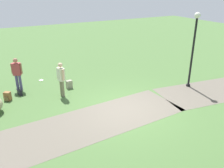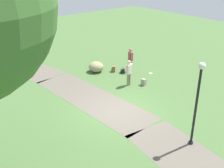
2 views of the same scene
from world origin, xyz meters
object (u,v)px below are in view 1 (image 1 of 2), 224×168
object	(u,v)px
man_near_boulder	(61,77)
frisbee_on_grass	(41,80)
handbag_on_grass	(20,92)
spare_backpack_on_lawn	(69,84)
lamp_post	(194,43)
woman_with_handbag	(17,72)
backpack_by_boulder	(7,96)

from	to	relation	value
man_near_boulder	frisbee_on_grass	world-z (taller)	man_near_boulder
handbag_on_grass	spare_backpack_on_lawn	world-z (taller)	spare_backpack_on_lawn
spare_backpack_on_lawn	handbag_on_grass	bearing A→B (deg)	-7.65
frisbee_on_grass	man_near_boulder	bearing A→B (deg)	100.27
man_near_boulder	spare_backpack_on_lawn	world-z (taller)	man_near_boulder
lamp_post	frisbee_on_grass	world-z (taller)	lamp_post
lamp_post	spare_backpack_on_lawn	size ratio (longest dim) A/B	9.10
man_near_boulder	handbag_on_grass	bearing A→B (deg)	-30.90
spare_backpack_on_lawn	frisbee_on_grass	bearing A→B (deg)	-59.32
lamp_post	woman_with_handbag	bearing A→B (deg)	-25.04
man_near_boulder	spare_backpack_on_lawn	bearing A→B (deg)	-128.02
man_near_boulder	backpack_by_boulder	distance (m)	2.52
frisbee_on_grass	woman_with_handbag	bearing A→B (deg)	32.85
handbag_on_grass	frisbee_on_grass	world-z (taller)	handbag_on_grass
lamp_post	spare_backpack_on_lawn	xyz separation A→B (m)	(5.42, -2.65, -2.05)
lamp_post	handbag_on_grass	bearing A→B (deg)	-20.94
backpack_by_boulder	spare_backpack_on_lawn	distance (m)	2.87
man_near_boulder	handbag_on_grass	distance (m)	2.17
spare_backpack_on_lawn	woman_with_handbag	bearing A→B (deg)	-22.54
man_near_boulder	spare_backpack_on_lawn	xyz separation A→B (m)	(-0.57, -0.73, -0.73)
backpack_by_boulder	frisbee_on_grass	xyz separation A→B (m)	(-1.86, -1.73, -0.18)
lamp_post	woman_with_handbag	world-z (taller)	lamp_post
woman_with_handbag	handbag_on_grass	xyz separation A→B (m)	(0.08, 0.61, -0.79)
lamp_post	backpack_by_boulder	distance (m)	8.94
woman_with_handbag	backpack_by_boulder	size ratio (longest dim) A/B	4.05
backpack_by_boulder	man_near_boulder	bearing A→B (deg)	162.97
lamp_post	frisbee_on_grass	distance (m)	8.08
lamp_post	handbag_on_grass	xyz separation A→B (m)	(7.73, -2.96, -2.10)
lamp_post	man_near_boulder	distance (m)	6.43
man_near_boulder	backpack_by_boulder	size ratio (longest dim) A/B	4.02
lamp_post	man_near_boulder	bearing A→B (deg)	-17.75
backpack_by_boulder	spare_backpack_on_lawn	size ratio (longest dim) A/B	1.00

